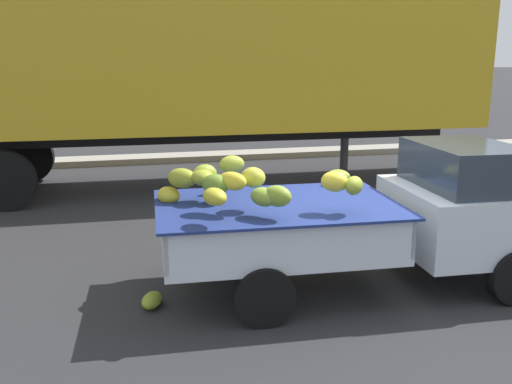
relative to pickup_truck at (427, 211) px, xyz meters
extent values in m
plane|color=#28282B|center=(-0.77, -0.08, -0.89)|extent=(220.00, 220.00, 0.00)
cube|color=gray|center=(-0.77, 8.88, -0.81)|extent=(80.00, 0.80, 0.16)
cube|color=silver|center=(0.64, -0.03, -0.10)|extent=(2.00, 1.78, 0.78)
cube|color=#28333D|center=(0.45, -0.02, 0.55)|extent=(1.13, 1.53, 0.52)
cube|color=silver|center=(-1.87, 0.10, -0.31)|extent=(2.71, 1.81, 0.08)
cube|color=silver|center=(-1.83, 0.91, -0.05)|extent=(2.63, 0.18, 0.44)
cube|color=silver|center=(-1.91, -0.72, -0.05)|extent=(2.63, 0.18, 0.44)
cube|color=silver|center=(-0.58, 0.03, -0.05)|extent=(0.13, 1.68, 0.44)
cube|color=silver|center=(-3.16, 0.16, -0.05)|extent=(0.13, 1.68, 0.44)
cube|color=#B21914|center=(-1.83, 0.94, -0.09)|extent=(2.53, 0.14, 0.07)
cube|color=navy|center=(-1.87, 0.10, 0.18)|extent=(2.84, 1.94, 0.03)
ellipsoid|color=gold|center=(-2.20, -0.10, 0.55)|extent=(0.36, 0.37, 0.22)
ellipsoid|color=#A0AB30|center=(-2.27, 0.74, 0.54)|extent=(0.34, 0.22, 0.22)
ellipsoid|color=olive|center=(-1.20, -0.51, 0.50)|extent=(0.31, 0.33, 0.20)
ellipsoid|color=#9CA229|center=(-2.91, 0.44, 0.47)|extent=(0.41, 0.38, 0.23)
ellipsoid|color=olive|center=(-2.16, -0.42, 0.41)|extent=(0.35, 0.40, 0.20)
ellipsoid|color=olive|center=(-2.61, -0.13, 0.50)|extent=(0.38, 0.37, 0.23)
ellipsoid|color=olive|center=(-2.04, -0.51, 0.44)|extent=(0.37, 0.38, 0.22)
ellipsoid|color=gold|center=(-2.70, -0.57, 0.48)|extent=(0.29, 0.37, 0.17)
ellipsoid|color=gold|center=(-3.06, 0.52, 0.26)|extent=(0.33, 0.38, 0.20)
ellipsoid|color=yellow|center=(-2.45, -0.21, 0.55)|extent=(0.37, 0.37, 0.20)
ellipsoid|color=olive|center=(-0.85, 0.77, 0.31)|extent=(0.38, 0.37, 0.18)
ellipsoid|color=yellow|center=(-1.38, -0.41, 0.53)|extent=(0.37, 0.36, 0.22)
ellipsoid|color=gold|center=(-2.53, 0.26, 0.37)|extent=(0.28, 0.33, 0.22)
ellipsoid|color=#909F2C|center=(-2.65, 0.42, 0.51)|extent=(0.34, 0.29, 0.22)
ellipsoid|color=#959F29|center=(-2.69, 0.34, 0.49)|extent=(0.32, 0.39, 0.19)
cylinder|color=black|center=(0.73, 0.78, -0.57)|extent=(0.65, 0.23, 0.64)
cylinder|color=black|center=(-2.14, 0.92, -0.57)|extent=(0.65, 0.23, 0.64)
cylinder|color=black|center=(-2.22, -0.70, -0.57)|extent=(0.65, 0.23, 0.64)
cube|color=gold|center=(-2.02, 5.82, 1.71)|extent=(12.06, 2.80, 2.70)
cube|color=black|center=(-2.02, 5.82, 0.21)|extent=(11.05, 0.68, 0.30)
cylinder|color=black|center=(-5.59, 7.11, -0.35)|extent=(1.09, 0.33, 1.08)
cylinder|color=black|center=(-5.65, 4.71, -0.35)|extent=(1.09, 0.33, 1.08)
cylinder|color=#38383A|center=(1.28, 5.74, -0.26)|extent=(0.18, 0.18, 1.25)
ellipsoid|color=olive|center=(-3.33, 0.00, -0.81)|extent=(0.32, 0.40, 0.17)
camera|label=1|loc=(-3.55, -5.87, 1.84)|focal=39.33mm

